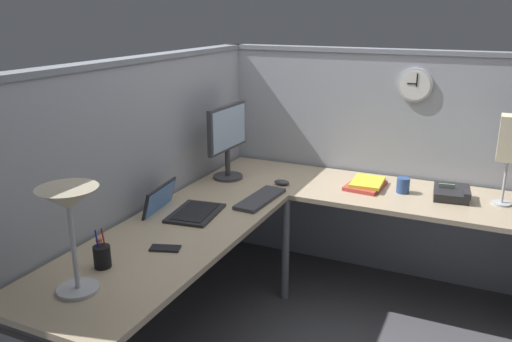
{
  "coord_description": "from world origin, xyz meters",
  "views": [
    {
      "loc": [
        -2.68,
        -0.94,
        1.82
      ],
      "look_at": [
        -0.13,
        0.24,
        0.95
      ],
      "focal_mm": 36.43,
      "sensor_mm": 36.0,
      "label": 1
    }
  ],
  "objects_px": {
    "pen_cup": "(102,256)",
    "coffee_mug": "(403,185)",
    "computer_mouse": "(282,182)",
    "desk_lamp_paper": "(511,141)",
    "book_stack": "(366,184)",
    "desk_lamp_dome": "(69,208)",
    "laptop": "(180,208)",
    "office_phone": "(453,194)",
    "keyboard": "(260,199)",
    "wall_clock": "(415,85)",
    "cell_phone": "(165,248)",
    "monitor": "(228,136)"
  },
  "relations": [
    {
      "from": "laptop",
      "to": "wall_clock",
      "type": "height_order",
      "value": "wall_clock"
    },
    {
      "from": "keyboard",
      "to": "desk_lamp_paper",
      "type": "height_order",
      "value": "desk_lamp_paper"
    },
    {
      "from": "computer_mouse",
      "to": "coffee_mug",
      "type": "relative_size",
      "value": 1.08
    },
    {
      "from": "keyboard",
      "to": "computer_mouse",
      "type": "bearing_deg",
      "value": 1.88
    },
    {
      "from": "coffee_mug",
      "to": "wall_clock",
      "type": "height_order",
      "value": "wall_clock"
    },
    {
      "from": "computer_mouse",
      "to": "desk_lamp_paper",
      "type": "xyz_separation_m",
      "value": [
        0.21,
        -1.31,
        0.37
      ]
    },
    {
      "from": "monitor",
      "to": "office_phone",
      "type": "bearing_deg",
      "value": -82.26
    },
    {
      "from": "book_stack",
      "to": "desk_lamp_paper",
      "type": "height_order",
      "value": "desk_lamp_paper"
    },
    {
      "from": "laptop",
      "to": "desk_lamp_paper",
      "type": "height_order",
      "value": "desk_lamp_paper"
    },
    {
      "from": "monitor",
      "to": "pen_cup",
      "type": "relative_size",
      "value": 2.78
    },
    {
      "from": "computer_mouse",
      "to": "wall_clock",
      "type": "bearing_deg",
      "value": -54.79
    },
    {
      "from": "desk_lamp_dome",
      "to": "pen_cup",
      "type": "relative_size",
      "value": 2.47
    },
    {
      "from": "book_stack",
      "to": "wall_clock",
      "type": "relative_size",
      "value": 1.36
    },
    {
      "from": "computer_mouse",
      "to": "desk_lamp_paper",
      "type": "distance_m",
      "value": 1.37
    },
    {
      "from": "office_phone",
      "to": "book_stack",
      "type": "xyz_separation_m",
      "value": [
        0.01,
        0.52,
        -0.02
      ]
    },
    {
      "from": "laptop",
      "to": "computer_mouse",
      "type": "distance_m",
      "value": 0.77
    },
    {
      "from": "laptop",
      "to": "keyboard",
      "type": "bearing_deg",
      "value": -42.29
    },
    {
      "from": "laptop",
      "to": "cell_phone",
      "type": "xyz_separation_m",
      "value": [
        -0.43,
        -0.19,
        -0.02
      ]
    },
    {
      "from": "pen_cup",
      "to": "coffee_mug",
      "type": "height_order",
      "value": "pen_cup"
    },
    {
      "from": "computer_mouse",
      "to": "wall_clock",
      "type": "distance_m",
      "value": 1.07
    },
    {
      "from": "desk_lamp_paper",
      "to": "coffee_mug",
      "type": "height_order",
      "value": "desk_lamp_paper"
    },
    {
      "from": "desk_lamp_dome",
      "to": "coffee_mug",
      "type": "height_order",
      "value": "desk_lamp_dome"
    },
    {
      "from": "desk_lamp_dome",
      "to": "desk_lamp_paper",
      "type": "relative_size",
      "value": 0.84
    },
    {
      "from": "keyboard",
      "to": "coffee_mug",
      "type": "relative_size",
      "value": 4.48
    },
    {
      "from": "office_phone",
      "to": "monitor",
      "type": "bearing_deg",
      "value": 97.74
    },
    {
      "from": "computer_mouse",
      "to": "pen_cup",
      "type": "bearing_deg",
      "value": 167.89
    },
    {
      "from": "computer_mouse",
      "to": "book_stack",
      "type": "distance_m",
      "value": 0.54
    },
    {
      "from": "computer_mouse",
      "to": "wall_clock",
      "type": "height_order",
      "value": "wall_clock"
    },
    {
      "from": "laptop",
      "to": "pen_cup",
      "type": "bearing_deg",
      "value": -176.32
    },
    {
      "from": "desk_lamp_dome",
      "to": "wall_clock",
      "type": "height_order",
      "value": "wall_clock"
    },
    {
      "from": "computer_mouse",
      "to": "cell_phone",
      "type": "height_order",
      "value": "computer_mouse"
    },
    {
      "from": "monitor",
      "to": "desk_lamp_dome",
      "type": "relative_size",
      "value": 1.12
    },
    {
      "from": "computer_mouse",
      "to": "wall_clock",
      "type": "relative_size",
      "value": 0.47
    },
    {
      "from": "cell_phone",
      "to": "office_phone",
      "type": "bearing_deg",
      "value": -61.73
    },
    {
      "from": "keyboard",
      "to": "coffee_mug",
      "type": "distance_m",
      "value": 0.9
    },
    {
      "from": "laptop",
      "to": "cell_phone",
      "type": "distance_m",
      "value": 0.47
    },
    {
      "from": "coffee_mug",
      "to": "wall_clock",
      "type": "distance_m",
      "value": 0.67
    },
    {
      "from": "keyboard",
      "to": "pen_cup",
      "type": "bearing_deg",
      "value": 168.04
    },
    {
      "from": "computer_mouse",
      "to": "pen_cup",
      "type": "xyz_separation_m",
      "value": [
        -1.39,
        0.3,
        0.04
      ]
    },
    {
      "from": "office_phone",
      "to": "wall_clock",
      "type": "height_order",
      "value": "wall_clock"
    },
    {
      "from": "coffee_mug",
      "to": "monitor",
      "type": "bearing_deg",
      "value": 99.87
    },
    {
      "from": "keyboard",
      "to": "book_stack",
      "type": "height_order",
      "value": "book_stack"
    },
    {
      "from": "book_stack",
      "to": "coffee_mug",
      "type": "height_order",
      "value": "coffee_mug"
    },
    {
      "from": "monitor",
      "to": "desk_lamp_paper",
      "type": "xyz_separation_m",
      "value": [
        0.23,
        -1.69,
        0.09
      ]
    },
    {
      "from": "pen_cup",
      "to": "desk_lamp_paper",
      "type": "relative_size",
      "value": 0.34
    },
    {
      "from": "coffee_mug",
      "to": "cell_phone",
      "type": "bearing_deg",
      "value": 145.55
    },
    {
      "from": "pen_cup",
      "to": "wall_clock",
      "type": "xyz_separation_m",
      "value": [
        1.89,
        -1.02,
        0.58
      ]
    },
    {
      "from": "pen_cup",
      "to": "wall_clock",
      "type": "height_order",
      "value": "wall_clock"
    },
    {
      "from": "keyboard",
      "to": "cell_phone",
      "type": "relative_size",
      "value": 2.99
    },
    {
      "from": "keyboard",
      "to": "desk_lamp_dome",
      "type": "relative_size",
      "value": 0.97
    }
  ]
}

